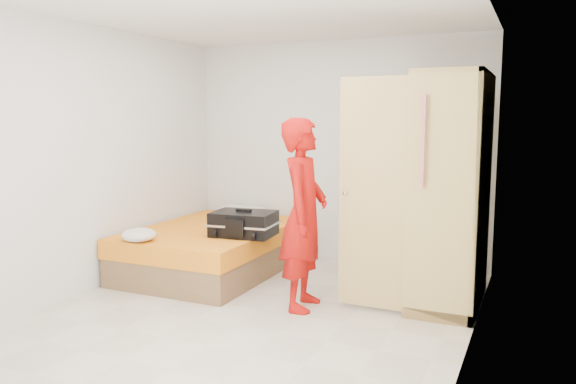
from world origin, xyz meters
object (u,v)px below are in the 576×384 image
at_px(bed, 213,249).
at_px(round_cushion, 139,235).
at_px(suitcase, 244,224).
at_px(wardrobe, 445,196).
at_px(person, 304,214).

distance_m(bed, round_cushion, 0.99).
bearing_deg(bed, suitcase, -24.19).
bearing_deg(bed, wardrobe, -0.97).
relative_size(bed, wardrobe, 0.96).
relative_size(person, round_cushion, 5.00).
xyz_separation_m(bed, suitcase, (0.52, -0.24, 0.37)).
height_order(bed, person, person).
height_order(person, suitcase, person).
relative_size(person, suitcase, 2.48).
height_order(bed, wardrobe, wardrobe).
bearing_deg(wardrobe, bed, 179.03).
distance_m(wardrobe, person, 1.30).
bearing_deg(round_cushion, wardrobe, 17.14).
bearing_deg(suitcase, person, -33.77).
height_order(wardrobe, round_cushion, wardrobe).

